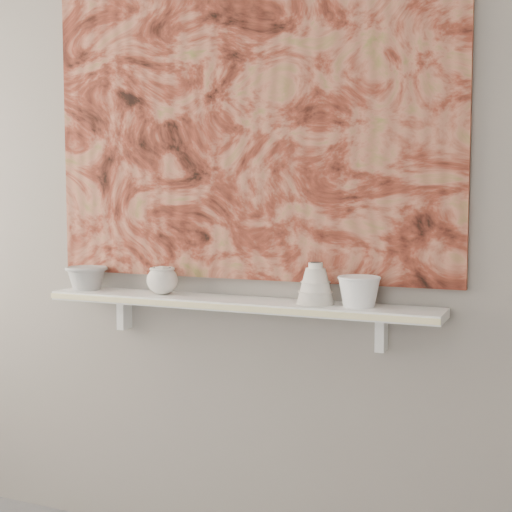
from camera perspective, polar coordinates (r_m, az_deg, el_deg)
The scene contains 11 objects.
wall_back at distance 2.49m, azimuth -0.78°, elevation 6.46°, with size 3.60×3.60×0.00m, color gray.
shelf at distance 2.43m, azimuth -1.69°, elevation -3.81°, with size 1.40×0.18×0.03m, color white.
shelf_stripe at distance 2.34m, azimuth -2.65°, elevation -4.12°, with size 1.40×0.01×0.02m, color beige.
bracket_left at distance 2.73m, azimuth -10.49°, elevation -4.51°, with size 0.03×0.06×0.12m, color white.
bracket_right at distance 2.34m, azimuth 10.01°, elevation -6.06°, with size 0.03×0.06×0.12m, color white.
painting at distance 2.49m, azimuth -0.93°, elevation 10.85°, with size 1.50×0.03×1.10m, color maroon.
house_motif at distance 2.31m, azimuth 9.21°, elevation 3.60°, with size 0.09×0.00×0.08m, color black.
bowl_grey at distance 2.73m, azimuth -13.41°, elevation -1.70°, with size 0.16×0.16×0.09m, color #989896, non-canonical shape.
cup_cream at distance 2.55m, azimuth -7.51°, elevation -1.94°, with size 0.11×0.11×0.10m, color beige, non-canonical shape.
bell_vessel at distance 2.31m, azimuth 4.78°, elevation -2.18°, with size 0.12×0.12×0.14m, color silver, non-canonical shape.
bowl_white at distance 2.27m, azimuth 8.25°, elevation -2.81°, with size 0.14×0.14×0.10m, color white, non-canonical shape.
Camera 1 is at (1.01, -0.67, 1.28)m, focal length 50.00 mm.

